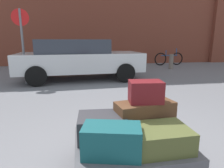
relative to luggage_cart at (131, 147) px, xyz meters
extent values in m
cube|color=#4C4C51|center=(0.00, 0.00, 0.02)|extent=(1.18, 0.89, 0.10)
cylinder|color=black|center=(0.40, 0.30, -0.15)|extent=(0.24, 0.06, 0.24)
cylinder|color=black|center=(-0.40, 0.30, -0.15)|extent=(0.24, 0.06, 0.24)
cube|color=#51331E|center=(0.21, 0.20, 0.25)|extent=(0.71, 0.40, 0.36)
cube|color=#144C51|center=(-0.25, -0.21, 0.21)|extent=(0.58, 0.41, 0.29)
cube|color=#4C5128|center=(0.23, -0.18, 0.18)|extent=(0.57, 0.43, 0.22)
cube|color=#2D2D33|center=(-0.30, 0.14, 0.20)|extent=(0.54, 0.44, 0.25)
cube|color=maroon|center=(0.21, 0.20, 0.55)|extent=(0.39, 0.28, 0.24)
cube|color=silver|center=(-0.44, 5.21, 0.37)|extent=(4.39, 2.02, 0.64)
cube|color=#2D333D|center=(-0.69, 5.20, 0.92)|extent=(2.49, 1.71, 0.46)
cylinder|color=black|center=(0.94, 6.14, 0.05)|extent=(0.65, 0.25, 0.64)
cylinder|color=black|center=(1.03, 4.44, 0.05)|extent=(0.65, 0.25, 0.64)
cylinder|color=black|center=(-1.90, 5.99, 0.05)|extent=(0.65, 0.25, 0.64)
cylinder|color=black|center=(-1.81, 4.29, 0.05)|extent=(0.65, 0.25, 0.64)
torus|color=black|center=(4.10, 8.51, 0.09)|extent=(0.72, 0.09, 0.72)
torus|color=black|center=(5.14, 8.55, 0.09)|extent=(0.72, 0.09, 0.72)
cylinder|color=#194C8C|center=(4.62, 8.53, 0.29)|extent=(1.00, 0.08, 0.04)
cylinder|color=#194C8C|center=(4.42, 8.53, 0.44)|extent=(0.04, 0.04, 0.30)
cylinder|color=#194C8C|center=(5.07, 8.55, 0.49)|extent=(0.04, 0.04, 0.40)
cylinder|color=#72665B|center=(2.48, 7.08, 0.09)|extent=(0.21, 0.21, 0.73)
cylinder|color=#72665B|center=(4.03, 7.08, 0.09)|extent=(0.21, 0.21, 0.73)
cylinder|color=slate|center=(-2.20, 4.63, 0.89)|extent=(0.07, 0.07, 2.31)
cylinder|color=red|center=(-2.20, 4.63, 1.79)|extent=(0.50, 0.10, 0.50)
camera|label=1|loc=(-0.52, -1.76, 1.10)|focal=30.57mm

